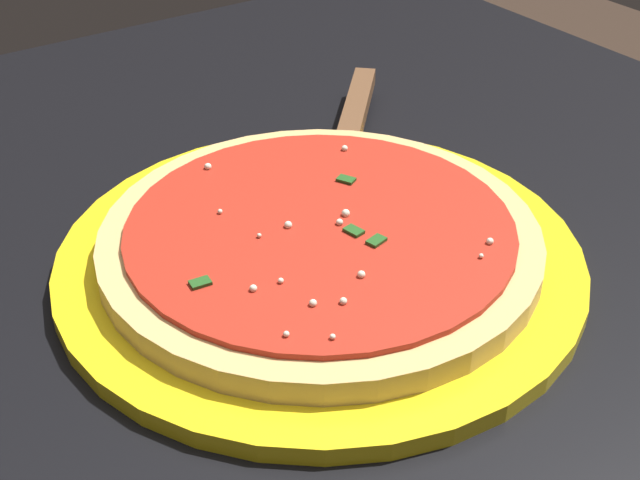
% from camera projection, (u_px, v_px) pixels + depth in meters
% --- Properties ---
extents(restaurant_table, '(1.08, 0.85, 0.77)m').
position_uv_depth(restaurant_table, '(400.00, 450.00, 0.61)').
color(restaurant_table, black).
rests_on(restaurant_table, ground_plane).
extents(serving_plate, '(0.34, 0.34, 0.01)m').
position_uv_depth(serving_plate, '(320.00, 258.00, 0.56)').
color(serving_plate, yellow).
rests_on(serving_plate, restaurant_table).
extents(pizza, '(0.28, 0.28, 0.02)m').
position_uv_depth(pizza, '(320.00, 238.00, 0.55)').
color(pizza, '#DBB26B').
rests_on(pizza, serving_plate).
extents(pizza_server, '(0.19, 0.18, 0.01)m').
position_uv_depth(pizza_server, '(351.00, 130.00, 0.69)').
color(pizza_server, silver).
rests_on(pizza_server, serving_plate).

